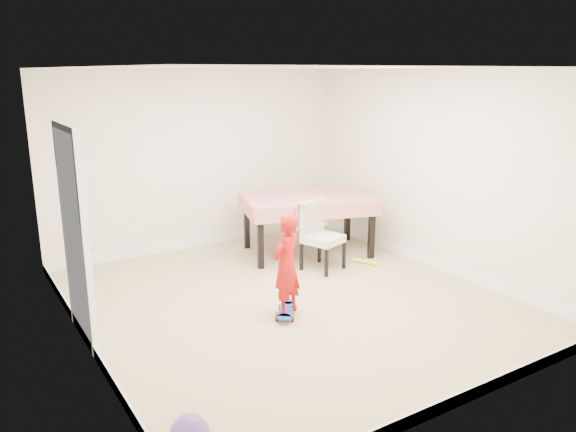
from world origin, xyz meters
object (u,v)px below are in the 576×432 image
dining_table (307,225)px  child (286,268)px  dining_chair (323,236)px  skateboard (286,312)px

dining_table → child: (-1.42, -1.70, 0.13)m
dining_chair → child: 1.57m
dining_table → child: size_ratio=1.63×
dining_table → child: 2.22m
dining_table → dining_chair: size_ratio=1.96×
child → skateboard: bearing=-147.6°
skateboard → dining_chair: bearing=-11.8°
skateboard → child: size_ratio=0.49×
dining_chair → dining_table: bearing=53.6°
dining_chair → child: child is taller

